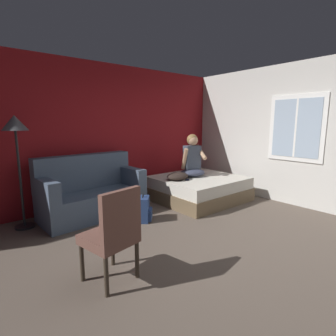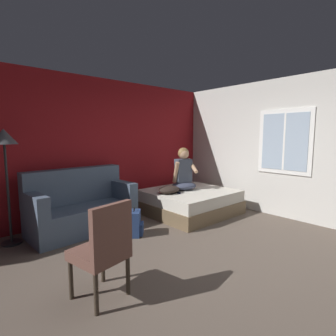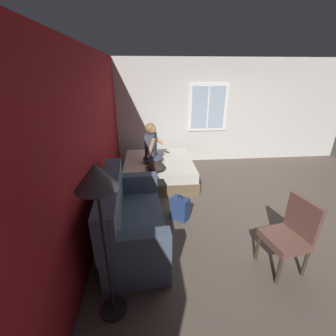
{
  "view_description": "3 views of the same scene",
  "coord_description": "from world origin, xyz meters",
  "px_view_note": "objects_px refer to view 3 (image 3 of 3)",
  "views": [
    {
      "loc": [
        -2.57,
        -1.91,
        1.6
      ],
      "look_at": [
        0.34,
        1.63,
        0.79
      ],
      "focal_mm": 28.0,
      "sensor_mm": 36.0,
      "label": 1
    },
    {
      "loc": [
        -2.57,
        -1.91,
        1.6
      ],
      "look_at": [
        0.74,
        1.86,
        0.98
      ],
      "focal_mm": 28.0,
      "sensor_mm": 36.0,
      "label": 2
    },
    {
      "loc": [
        -3.52,
        2.01,
        2.35
      ],
      "look_at": [
        0.14,
        1.67,
        0.78
      ],
      "focal_mm": 24.0,
      "sensor_mm": 36.0,
      "label": 3
    }
  ],
  "objects_px": {
    "bed": "(159,170)",
    "backpack": "(180,208)",
    "cell_phone": "(162,166)",
    "person_seated": "(152,146)",
    "throw_pillow": "(156,166)",
    "couch": "(129,220)",
    "floor_lamp": "(98,194)",
    "side_chair": "(290,233)"
  },
  "relations": [
    {
      "from": "backpack",
      "to": "throw_pillow",
      "type": "bearing_deg",
      "value": 18.9
    },
    {
      "from": "bed",
      "to": "throw_pillow",
      "type": "xyz_separation_m",
      "value": [
        -0.51,
        0.07,
        0.31
      ]
    },
    {
      "from": "bed",
      "to": "throw_pillow",
      "type": "bearing_deg",
      "value": 172.01
    },
    {
      "from": "couch",
      "to": "throw_pillow",
      "type": "relative_size",
      "value": 3.63
    },
    {
      "from": "side_chair",
      "to": "throw_pillow",
      "type": "distance_m",
      "value": 2.71
    },
    {
      "from": "cell_phone",
      "to": "person_seated",
      "type": "bearing_deg",
      "value": -103.48
    },
    {
      "from": "bed",
      "to": "person_seated",
      "type": "relative_size",
      "value": 1.94
    },
    {
      "from": "cell_phone",
      "to": "floor_lamp",
      "type": "height_order",
      "value": "floor_lamp"
    },
    {
      "from": "backpack",
      "to": "throw_pillow",
      "type": "relative_size",
      "value": 0.95
    },
    {
      "from": "backpack",
      "to": "cell_phone",
      "type": "distance_m",
      "value": 1.25
    },
    {
      "from": "bed",
      "to": "backpack",
      "type": "xyz_separation_m",
      "value": [
        -1.56,
        -0.29,
        -0.04
      ]
    },
    {
      "from": "bed",
      "to": "backpack",
      "type": "height_order",
      "value": "bed"
    },
    {
      "from": "backpack",
      "to": "floor_lamp",
      "type": "distance_m",
      "value": 2.21
    },
    {
      "from": "couch",
      "to": "throw_pillow",
      "type": "bearing_deg",
      "value": -15.99
    },
    {
      "from": "backpack",
      "to": "throw_pillow",
      "type": "height_order",
      "value": "throw_pillow"
    },
    {
      "from": "side_chair",
      "to": "cell_phone",
      "type": "height_order",
      "value": "side_chair"
    },
    {
      "from": "person_seated",
      "to": "throw_pillow",
      "type": "relative_size",
      "value": 1.82
    },
    {
      "from": "bed",
      "to": "floor_lamp",
      "type": "bearing_deg",
      "value": 168.36
    },
    {
      "from": "side_chair",
      "to": "person_seated",
      "type": "bearing_deg",
      "value": 31.15
    },
    {
      "from": "couch",
      "to": "cell_phone",
      "type": "height_order",
      "value": "couch"
    },
    {
      "from": "throw_pillow",
      "to": "floor_lamp",
      "type": "bearing_deg",
      "value": 167.66
    },
    {
      "from": "person_seated",
      "to": "backpack",
      "type": "distance_m",
      "value": 1.71
    },
    {
      "from": "person_seated",
      "to": "backpack",
      "type": "bearing_deg",
      "value": -164.14
    },
    {
      "from": "person_seated",
      "to": "throw_pillow",
      "type": "height_order",
      "value": "person_seated"
    },
    {
      "from": "throw_pillow",
      "to": "floor_lamp",
      "type": "relative_size",
      "value": 0.28
    },
    {
      "from": "backpack",
      "to": "cell_phone",
      "type": "height_order",
      "value": "cell_phone"
    },
    {
      "from": "side_chair",
      "to": "throw_pillow",
      "type": "height_order",
      "value": "side_chair"
    },
    {
      "from": "person_seated",
      "to": "backpack",
      "type": "xyz_separation_m",
      "value": [
        -1.52,
        -0.43,
        -0.64
      ]
    },
    {
      "from": "bed",
      "to": "side_chair",
      "type": "height_order",
      "value": "side_chair"
    },
    {
      "from": "side_chair",
      "to": "bed",
      "type": "bearing_deg",
      "value": 28.52
    },
    {
      "from": "couch",
      "to": "backpack",
      "type": "xyz_separation_m",
      "value": [
        0.54,
        -0.82,
        -0.2
      ]
    },
    {
      "from": "throw_pillow",
      "to": "person_seated",
      "type": "bearing_deg",
      "value": 8.7
    },
    {
      "from": "bed",
      "to": "floor_lamp",
      "type": "xyz_separation_m",
      "value": [
        -3.13,
        0.65,
        1.19
      ]
    },
    {
      "from": "backpack",
      "to": "side_chair",
      "type": "bearing_deg",
      "value": -134.38
    },
    {
      "from": "side_chair",
      "to": "floor_lamp",
      "type": "distance_m",
      "value": 2.35
    },
    {
      "from": "throw_pillow",
      "to": "couch",
      "type": "bearing_deg",
      "value": 164.01
    },
    {
      "from": "bed",
      "to": "backpack",
      "type": "distance_m",
      "value": 1.59
    },
    {
      "from": "bed",
      "to": "floor_lamp",
      "type": "distance_m",
      "value": 3.42
    },
    {
      "from": "person_seated",
      "to": "throw_pillow",
      "type": "xyz_separation_m",
      "value": [
        -0.47,
        -0.07,
        -0.29
      ]
    },
    {
      "from": "side_chair",
      "to": "backpack",
      "type": "xyz_separation_m",
      "value": [
        1.17,
        1.19,
        -0.34
      ]
    },
    {
      "from": "bed",
      "to": "backpack",
      "type": "relative_size",
      "value": 3.72
    },
    {
      "from": "couch",
      "to": "floor_lamp",
      "type": "relative_size",
      "value": 1.03
    }
  ]
}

